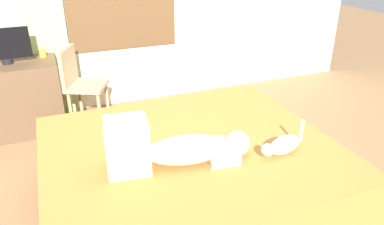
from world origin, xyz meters
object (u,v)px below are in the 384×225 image
object	(u,v)px
bed	(190,177)
chair_by_desk	(80,81)
tv_monitor	(4,45)
person_lying	(173,148)
cat	(283,145)
cup	(43,53)
desk	(15,98)

from	to	relation	value
bed	chair_by_desk	world-z (taller)	chair_by_desk
chair_by_desk	bed	bearing A→B (deg)	-71.19
tv_monitor	person_lying	bearing A→B (deg)	-62.38
person_lying	tv_monitor	distance (m)	2.24
cat	chair_by_desk	distance (m)	2.30
tv_monitor	chair_by_desk	xyz separation A→B (m)	(0.64, -0.12, -0.41)
bed	cat	bearing A→B (deg)	-32.17
cat	cup	world-z (taller)	cup
cat	chair_by_desk	world-z (taller)	chair_by_desk
tv_monitor	chair_by_desk	distance (m)	0.77
desk	chair_by_desk	xyz separation A→B (m)	(0.65, -0.12, 0.14)
person_lying	cup	xyz separation A→B (m)	(-0.70, 2.08, 0.14)
chair_by_desk	tv_monitor	bearing A→B (deg)	169.20
chair_by_desk	desk	bearing A→B (deg)	169.31
chair_by_desk	cat	bearing A→B (deg)	-61.16
cat	desk	distance (m)	2.77
cat	tv_monitor	world-z (taller)	tv_monitor
cat	tv_monitor	distance (m)	2.78
person_lying	desk	world-z (taller)	person_lying
bed	tv_monitor	xyz separation A→B (m)	(-1.21, 1.79, 0.66)
cat	chair_by_desk	bearing A→B (deg)	118.84
bed	person_lying	world-z (taller)	person_lying
person_lying	desk	xyz separation A→B (m)	(-1.03, 1.97, -0.27)
tv_monitor	cup	xyz separation A→B (m)	(0.33, 0.11, -0.14)
bed	desk	size ratio (longest dim) A/B	2.29
tv_monitor	chair_by_desk	world-z (taller)	tv_monitor
person_lying	tv_monitor	bearing A→B (deg)	117.62
cat	desk	size ratio (longest dim) A/B	0.39
cat	cup	distance (m)	2.66
desk	tv_monitor	xyz separation A→B (m)	(0.01, -0.00, 0.55)
desk	chair_by_desk	distance (m)	0.67
bed	cup	world-z (taller)	cup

